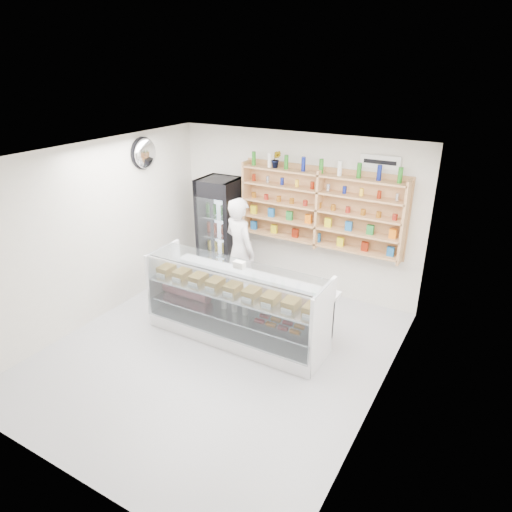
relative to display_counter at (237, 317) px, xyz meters
The scene contains 8 objects.
room 1.17m from the display_counter, 93.71° to the right, with size 5.00×5.00×5.00m.
display_counter is the anchor object (origin of this frame).
shop_worker 1.32m from the display_counter, 119.25° to the left, with size 0.67×0.44×1.84m, color silver.
drinks_cooler 2.24m from the display_counter, 130.14° to the left, with size 0.72×0.70×1.93m.
wall_shelving 2.29m from the display_counter, 75.81° to the left, with size 2.84×0.28×1.33m.
potted_plant 2.75m from the display_counter, 100.63° to the left, with size 0.16×0.13×0.29m, color #1E6626.
security_mirror 3.13m from the display_counter, 162.09° to the left, with size 0.15×0.50×0.50m, color silver.
wall_sign 3.20m from the display_counter, 55.38° to the left, with size 0.62×0.03×0.20m, color white.
Camera 1 is at (3.22, -4.48, 3.88)m, focal length 32.00 mm.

